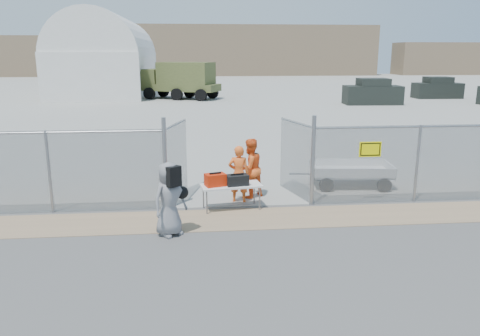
{
  "coord_description": "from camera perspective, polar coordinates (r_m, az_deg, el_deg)",
  "views": [
    {
      "loc": [
        -1.17,
        -10.22,
        4.14
      ],
      "look_at": [
        0.0,
        2.0,
        1.1
      ],
      "focal_mm": 35.0,
      "sensor_mm": 36.0,
      "label": 1
    }
  ],
  "objects": [
    {
      "name": "orange_bag",
      "position": [
        12.43,
        -3.03,
        -1.45
      ],
      "size": [
        0.61,
        0.49,
        0.33
      ],
      "primitive_type": "cube",
      "rotation": [
        0.0,
        0.0,
        0.31
      ],
      "color": "red",
      "rests_on": "folding_table"
    },
    {
      "name": "tarmac_inside",
      "position": [
        52.39,
        -4.25,
        9.33
      ],
      "size": [
        160.0,
        80.0,
        0.01
      ],
      "primitive_type": "cube",
      "color": "gray",
      "rests_on": "ground"
    },
    {
      "name": "security_worker_right",
      "position": [
        13.55,
        1.2,
        -0.04
      ],
      "size": [
        1.07,
        1.02,
        1.75
      ],
      "primitive_type": "imported",
      "rotation": [
        0.0,
        0.0,
        3.72
      ],
      "color": "orange",
      "rests_on": "ground"
    },
    {
      "name": "utility_trailer",
      "position": [
        15.25,
        13.35,
        -0.71
      ],
      "size": [
        3.37,
        1.99,
        0.78
      ],
      "primitive_type": null,
      "rotation": [
        0.0,
        0.0,
        -0.11
      ],
      "color": "silver",
      "rests_on": "ground"
    },
    {
      "name": "security_worker_left",
      "position": [
        13.15,
        -0.15,
        -0.74
      ],
      "size": [
        0.66,
        0.5,
        1.63
      ],
      "primitive_type": "imported",
      "rotation": [
        0.0,
        0.0,
        2.93
      ],
      "color": "orange",
      "rests_on": "ground"
    },
    {
      "name": "visitor",
      "position": [
        10.87,
        -8.61,
        -3.77
      ],
      "size": [
        1.01,
        0.96,
        1.73
      ],
      "primitive_type": "imported",
      "rotation": [
        0.0,
        0.0,
        0.67
      ],
      "color": "slate",
      "rests_on": "ground"
    },
    {
      "name": "chain_link_fence",
      "position": [
        12.64,
        0.0,
        0.0
      ],
      "size": [
        40.0,
        0.2,
        2.2
      ],
      "primitive_type": null,
      "color": "gray",
      "rests_on": "ground"
    },
    {
      "name": "folding_table",
      "position": [
        12.65,
        -1.07,
        -3.55
      ],
      "size": [
        1.7,
        0.9,
        0.69
      ],
      "primitive_type": null,
      "rotation": [
        0.0,
        0.0,
        0.15
      ],
      "color": "silver",
      "rests_on": "ground"
    },
    {
      "name": "military_truck",
      "position": [
        43.53,
        -7.21,
        10.51
      ],
      "size": [
        7.34,
        5.2,
        3.3
      ],
      "primitive_type": null,
      "rotation": [
        0.0,
        0.0,
        -0.43
      ],
      "color": "#545B2C",
      "rests_on": "ground"
    },
    {
      "name": "black_duffel",
      "position": [
        12.48,
        -0.36,
        -1.48
      ],
      "size": [
        0.63,
        0.45,
        0.28
      ],
      "primitive_type": "cube",
      "rotation": [
        0.0,
        0.0,
        0.19
      ],
      "color": "black",
      "rests_on": "folding_table"
    },
    {
      "name": "dirt_strip",
      "position": [
        12.01,
        0.46,
        -6.21
      ],
      "size": [
        44.0,
        1.6,
        0.01
      ],
      "primitive_type": "cube",
      "color": "#957A5B",
      "rests_on": "ground"
    },
    {
      "name": "parked_vehicle_mid",
      "position": [
        47.58,
        22.92,
        8.99
      ],
      "size": [
        4.27,
        2.02,
        1.91
      ],
      "primitive_type": null,
      "rotation": [
        0.0,
        0.0,
        -0.02
      ],
      "color": "black",
      "rests_on": "ground"
    },
    {
      "name": "quonset_hangar",
      "position": [
        50.99,
        -15.89,
        13.23
      ],
      "size": [
        9.0,
        18.0,
        8.0
      ],
      "primitive_type": null,
      "color": "white",
      "rests_on": "ground"
    },
    {
      "name": "ground",
      "position": [
        11.08,
        1.0,
        -8.02
      ],
      "size": [
        160.0,
        160.0,
        0.0
      ],
      "primitive_type": "plane",
      "color": "#4A4949"
    },
    {
      "name": "parked_vehicle_near",
      "position": [
        40.13,
        15.86,
        8.93
      ],
      "size": [
        4.65,
        2.3,
        2.05
      ],
      "primitive_type": null,
      "rotation": [
        0.0,
        0.0,
        -0.06
      ],
      "color": "black",
      "rests_on": "ground"
    },
    {
      "name": "distant_hills",
      "position": [
        88.43,
        -1.53,
        14.12
      ],
      "size": [
        140.0,
        6.0,
        9.0
      ],
      "primitive_type": null,
      "color": "#7F684F",
      "rests_on": "ground"
    }
  ]
}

